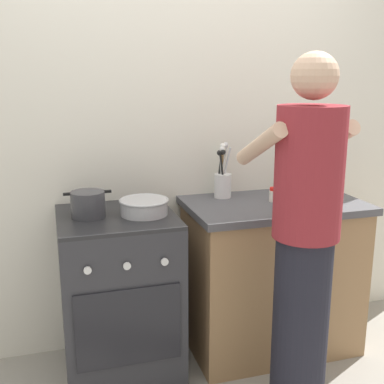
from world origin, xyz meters
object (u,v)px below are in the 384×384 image
pot (88,204)px  spice_bottle (273,195)px  utensil_crock (223,180)px  oil_bottle (315,182)px  person (304,245)px  stove_range (119,295)px  mixing_bowl (144,206)px

pot → spice_bottle: size_ratio=2.92×
pot → utensil_crock: 0.81m
oil_bottle → pot: bearing=177.3°
pot → person: bearing=-33.0°
spice_bottle → stove_range: bearing=-178.9°
person → pot: bearing=147.0°
spice_bottle → pot: bearing=-179.3°
mixing_bowl → utensil_crock: bearing=23.6°
mixing_bowl → oil_bottle: size_ratio=0.95×
oil_bottle → spice_bottle: bearing=161.5°
stove_range → mixing_bowl: (0.14, -0.03, 0.50)m
utensil_crock → oil_bottle: (0.46, -0.25, 0.01)m
mixing_bowl → oil_bottle: 0.98m
utensil_crock → person: 0.79m
utensil_crock → spice_bottle: bearing=-35.4°
stove_range → utensil_crock: size_ratio=2.77×
person → utensil_crock: bearing=98.0°
mixing_bowl → utensil_crock: size_ratio=0.79×
stove_range → mixing_bowl: mixing_bowl is taller
stove_range → spice_bottle: (0.90, 0.02, 0.49)m
stove_range → person: bearing=-37.4°
utensil_crock → oil_bottle: 0.52m
spice_bottle → person: person is taller
mixing_bowl → stove_range: bearing=166.0°
spice_bottle → person: 0.62m
pot → oil_bottle: (1.25, -0.06, 0.05)m
person → mixing_bowl: bearing=138.6°
stove_range → person: size_ratio=0.53×
stove_range → oil_bottle: (1.11, -0.06, 0.57)m
utensil_crock → spice_bottle: (0.24, -0.17, -0.06)m
utensil_crock → stove_range: bearing=-163.8°
pot → utensil_crock: bearing=13.2°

